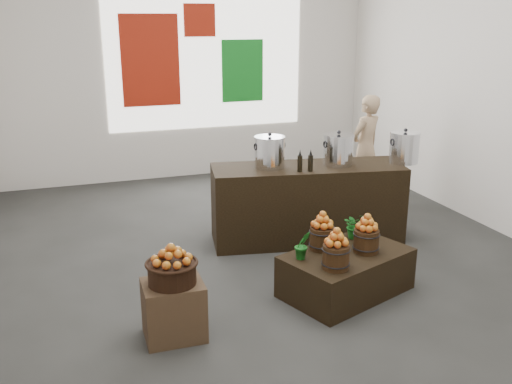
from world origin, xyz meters
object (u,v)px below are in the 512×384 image
object	(u,v)px
wicker_basket	(172,273)
stock_pot_center	(338,151)
display_table	(346,273)
shopper	(365,148)
crate	(174,310)
stock_pot_right	(404,148)
stock_pot_left	(270,153)
counter	(307,203)

from	to	relation	value
wicker_basket	stock_pot_center	world-z (taller)	stock_pot_center
display_table	shopper	world-z (taller)	shopper
crate	stock_pot_right	xyz separation A→B (m)	(3.06, 1.42, 0.83)
stock_pot_left	stock_pot_right	bearing A→B (deg)	-10.28
crate	display_table	bearing A→B (deg)	8.09
crate	stock_pot_left	xyz separation A→B (m)	(1.48, 1.71, 0.83)
wicker_basket	display_table	xyz separation A→B (m)	(1.72, 0.24, -0.37)
stock_pot_center	crate	bearing A→B (deg)	-145.34
crate	shopper	distance (m)	4.45
crate	shopper	size ratio (longest dim) A/B	0.32
shopper	counter	bearing A→B (deg)	15.87
wicker_basket	stock_pot_left	size ratio (longest dim) A/B	1.14
counter	stock_pot_left	bearing A→B (deg)	180.00
display_table	stock_pot_center	distance (m)	1.68
stock_pot_left	stock_pot_center	distance (m)	0.80
display_table	counter	bearing A→B (deg)	61.57
display_table	stock_pot_center	bearing A→B (deg)	47.36
display_table	shopper	size ratio (longest dim) A/B	0.79
stock_pot_left	stock_pot_right	distance (m)	1.61
counter	shopper	world-z (taller)	shopper
display_table	stock_pot_center	world-z (taller)	stock_pot_center
counter	stock_pot_left	distance (m)	0.77
stock_pot_left	stock_pot_center	xyz separation A→B (m)	(0.79, -0.14, 0.00)
stock_pot_left	counter	bearing A→B (deg)	-10.28
crate	stock_pot_center	world-z (taller)	stock_pot_center
stock_pot_left	stock_pot_center	bearing A→B (deg)	-10.28
stock_pot_right	stock_pot_left	bearing A→B (deg)	169.72
wicker_basket	shopper	distance (m)	4.43
crate	counter	distance (m)	2.53
display_table	counter	xyz separation A→B (m)	(0.20, 1.39, 0.25)
crate	stock_pot_left	size ratio (longest dim) A/B	1.43
crate	shopper	world-z (taller)	shopper
stock_pot_center	stock_pot_right	distance (m)	0.80
crate	stock_pot_left	distance (m)	2.41
wicker_basket	stock_pot_left	bearing A→B (deg)	49.21
stock_pot_left	shopper	xyz separation A→B (m)	(1.90, 1.14, -0.32)
wicker_basket	crate	bearing A→B (deg)	0.00
wicker_basket	counter	world-z (taller)	counter
display_table	stock_pot_right	bearing A→B (deg)	21.24
counter	stock_pot_right	xyz separation A→B (m)	(1.14, -0.21, 0.62)
shopper	display_table	bearing A→B (deg)	33.37
crate	stock_pot_right	distance (m)	3.48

